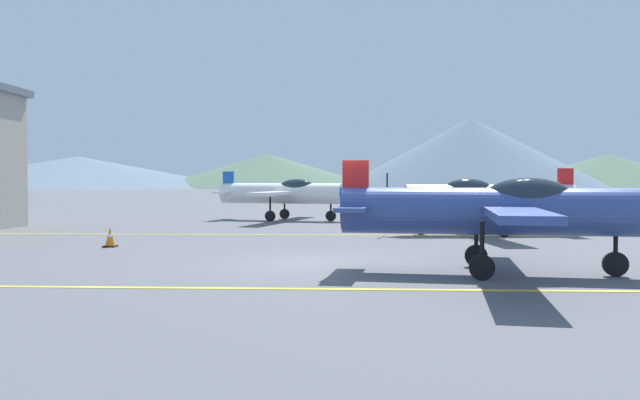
{
  "coord_description": "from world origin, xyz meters",
  "views": [
    {
      "loc": [
        0.69,
        -15.3,
        1.98
      ],
      "look_at": [
        -0.49,
        10.0,
        1.2
      ],
      "focal_mm": 36.7,
      "sensor_mm": 36.0,
      "label": 1
    }
  ],
  "objects_px": {
    "airplane_mid": "(483,197)",
    "airplane_far": "(286,193)",
    "traffic_cone_front": "(110,237)",
    "airplane_near": "(501,210)",
    "car_sedan": "(533,201)"
  },
  "relations": [
    {
      "from": "airplane_mid",
      "to": "traffic_cone_front",
      "type": "bearing_deg",
      "value": -157.32
    },
    {
      "from": "airplane_near",
      "to": "airplane_far",
      "type": "height_order",
      "value": "same"
    },
    {
      "from": "airplane_mid",
      "to": "airplane_far",
      "type": "distance_m",
      "value": 11.23
    },
    {
      "from": "airplane_near",
      "to": "traffic_cone_front",
      "type": "xyz_separation_m",
      "value": [
        -10.26,
        5.04,
        -1.07
      ]
    },
    {
      "from": "airplane_near",
      "to": "car_sedan",
      "type": "distance_m",
      "value": 23.41
    },
    {
      "from": "airplane_mid",
      "to": "car_sedan",
      "type": "distance_m",
      "value": 13.44
    },
    {
      "from": "airplane_mid",
      "to": "airplane_far",
      "type": "height_order",
      "value": "same"
    },
    {
      "from": "airplane_near",
      "to": "airplane_mid",
      "type": "xyz_separation_m",
      "value": [
        1.62,
        10.0,
        0.0
      ]
    },
    {
      "from": "airplane_near",
      "to": "airplane_far",
      "type": "xyz_separation_m",
      "value": [
        -6.31,
        17.95,
        0.0
      ]
    },
    {
      "from": "airplane_mid",
      "to": "car_sedan",
      "type": "height_order",
      "value": "airplane_mid"
    },
    {
      "from": "airplane_mid",
      "to": "airplane_far",
      "type": "bearing_deg",
      "value": 134.92
    },
    {
      "from": "airplane_far",
      "to": "car_sedan",
      "type": "bearing_deg",
      "value": 18.62
    },
    {
      "from": "airplane_far",
      "to": "car_sedan",
      "type": "height_order",
      "value": "airplane_far"
    },
    {
      "from": "traffic_cone_front",
      "to": "airplane_near",
      "type": "bearing_deg",
      "value": -26.14
    },
    {
      "from": "traffic_cone_front",
      "to": "airplane_mid",
      "type": "bearing_deg",
      "value": 22.68
    }
  ]
}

